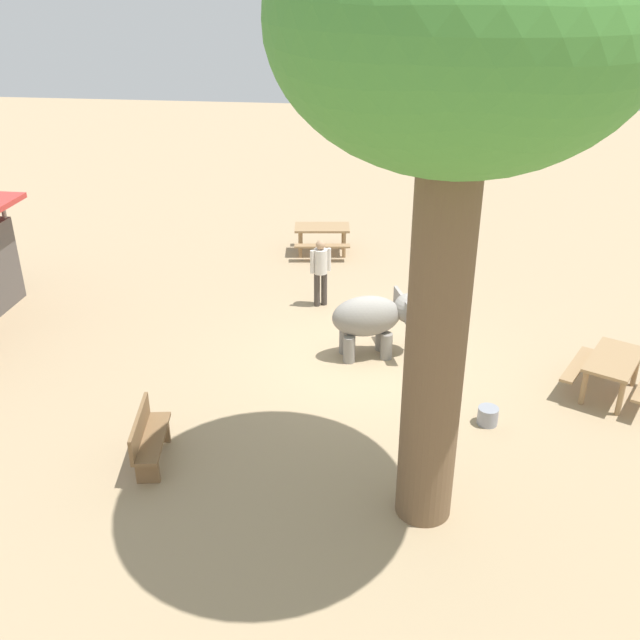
{
  "coord_description": "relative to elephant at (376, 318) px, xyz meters",
  "views": [
    {
      "loc": [
        -12.67,
        -0.57,
        7.17
      ],
      "look_at": [
        0.1,
        1.07,
        0.8
      ],
      "focal_mm": 40.06,
      "sensor_mm": 36.0,
      "label": 1
    }
  ],
  "objects": [
    {
      "name": "ground_plane",
      "position": [
        -0.26,
        0.04,
        -0.84
      ],
      "size": [
        60.0,
        60.0,
        0.0
      ],
      "primitive_type": "plane",
      "color": "tan"
    },
    {
      "name": "elephant",
      "position": [
        0.0,
        0.0,
        0.0
      ],
      "size": [
        1.41,
        1.91,
        1.32
      ],
      "rotation": [
        0.0,
        0.0,
        5.03
      ],
      "color": "gray",
      "rests_on": "ground_plane"
    },
    {
      "name": "person_handler",
      "position": [
        2.24,
        1.41,
        0.11
      ],
      "size": [
        0.32,
        0.46,
        1.62
      ],
      "rotation": [
        0.0,
        0.0,
        -2.65
      ],
      "color": "#3F3833",
      "rests_on": "ground_plane"
    },
    {
      "name": "shade_tree_main",
      "position": [
        -4.61,
        -0.98,
        5.64
      ],
      "size": [
        4.64,
        4.26,
        8.33
      ],
      "color": "brown",
      "rests_on": "ground_plane"
    },
    {
      "name": "wooden_bench",
      "position": [
        -4.02,
        3.38,
        -0.37
      ],
      "size": [
        1.45,
        0.63,
        0.88
      ],
      "rotation": [
        0.0,
        0.0,
        3.31
      ],
      "color": "brown",
      "rests_on": "ground_plane"
    },
    {
      "name": "picnic_table_near",
      "position": [
        -0.98,
        -4.42,
        -0.26
      ],
      "size": [
        2.0,
        1.99,
        0.78
      ],
      "rotation": [
        0.0,
        0.0,
        5.82
      ],
      "color": "#9E7A51",
      "rests_on": "ground_plane"
    },
    {
      "name": "picnic_table_far",
      "position": [
        5.65,
        1.8,
        -0.26
      ],
      "size": [
        1.66,
        1.68,
        0.78
      ],
      "rotation": [
        0.0,
        0.0,
        1.7
      ],
      "color": "#9E7A51",
      "rests_on": "ground_plane"
    },
    {
      "name": "feed_bucket",
      "position": [
        -2.24,
        -2.11,
        -0.68
      ],
      "size": [
        0.36,
        0.36,
        0.32
      ],
      "primitive_type": "cylinder",
      "color": "gray",
      "rests_on": "ground_plane"
    }
  ]
}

